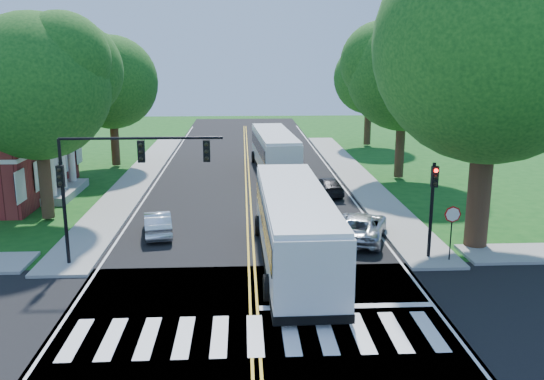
{
  "coord_description": "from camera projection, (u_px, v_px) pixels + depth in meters",
  "views": [
    {
      "loc": [
        -0.35,
        -18.31,
        9.3
      ],
      "look_at": [
        1.15,
        10.67,
        2.4
      ],
      "focal_mm": 38.0,
      "sensor_mm": 36.0,
      "label": 1
    }
  ],
  "objects": [
    {
      "name": "tree_east_far",
      "position": [
        369.0,
        78.0,
        57.86
      ],
      "size": [
        7.2,
        7.2,
        10.34
      ],
      "color": "#372016",
      "rests_on": "ground"
    },
    {
      "name": "ground",
      "position": [
        255.0,
        328.0,
        19.96
      ],
      "size": [
        140.0,
        140.0,
        0.0
      ],
      "primitive_type": "plane",
      "color": "#124914",
      "rests_on": "ground"
    },
    {
      "name": "crosswalk",
      "position": [
        255.0,
        335.0,
        19.47
      ],
      "size": [
        12.6,
        3.0,
        0.01
      ],
      "primitive_type": "cube",
      "color": "silver",
      "rests_on": "road"
    },
    {
      "name": "tree_west_far",
      "position": [
        111.0,
        82.0,
        46.93
      ],
      "size": [
        7.6,
        7.6,
        10.67
      ],
      "color": "#372016",
      "rests_on": "ground"
    },
    {
      "name": "cross_road",
      "position": [
        255.0,
        328.0,
        19.96
      ],
      "size": [
        60.0,
        12.0,
        0.01
      ],
      "primitive_type": "cube",
      "color": "black",
      "rests_on": "ground"
    },
    {
      "name": "sidewalk_ne",
      "position": [
        354.0,
        175.0,
        44.65
      ],
      "size": [
        2.6,
        40.0,
        0.15
      ],
      "primitive_type": "cube",
      "color": "gray",
      "rests_on": "ground"
    },
    {
      "name": "sidewalk_nw",
      "position": [
        139.0,
        178.0,
        43.81
      ],
      "size": [
        2.6,
        40.0,
        0.15
      ],
      "primitive_type": "cube",
      "color": "gray",
      "rests_on": "ground"
    },
    {
      "name": "center_line",
      "position": [
        248.0,
        186.0,
        41.33
      ],
      "size": [
        0.36,
        70.0,
        0.01
      ],
      "primitive_type": "cube",
      "color": "gold",
      "rests_on": "road"
    },
    {
      "name": "edge_line_w",
      "position": [
        152.0,
        187.0,
        40.99
      ],
      "size": [
        0.12,
        70.0,
        0.01
      ],
      "primitive_type": "cube",
      "color": "silver",
      "rests_on": "road"
    },
    {
      "name": "signal_nw",
      "position": [
        116.0,
        170.0,
        24.89
      ],
      "size": [
        7.15,
        0.46,
        5.66
      ],
      "color": "black",
      "rests_on": "ground"
    },
    {
      "name": "stop_bar",
      "position": [
        347.0,
        306.0,
        21.68
      ],
      "size": [
        6.6,
        0.4,
        0.01
      ],
      "primitive_type": "cube",
      "color": "silver",
      "rests_on": "road"
    },
    {
      "name": "tree_ne_big",
      "position": [
        492.0,
        46.0,
        26.06
      ],
      "size": [
        10.8,
        10.8,
        14.91
      ],
      "color": "#372016",
      "rests_on": "ground"
    },
    {
      "name": "suv",
      "position": [
        361.0,
        226.0,
        29.33
      ],
      "size": [
        3.78,
        5.51,
        1.4
      ],
      "primitive_type": "imported",
      "rotation": [
        0.0,
        0.0,
        2.82
      ],
      "color": "silver",
      "rests_on": "road"
    },
    {
      "name": "hatchback",
      "position": [
        158.0,
        223.0,
        30.08
      ],
      "size": [
        2.01,
        4.04,
        1.27
      ],
      "primitive_type": "imported",
      "rotation": [
        0.0,
        0.0,
        3.32
      ],
      "color": "silver",
      "rests_on": "road"
    },
    {
      "name": "tree_east_mid",
      "position": [
        404.0,
        74.0,
        42.04
      ],
      "size": [
        8.4,
        8.4,
        11.93
      ],
      "color": "#372016",
      "rests_on": "ground"
    },
    {
      "name": "dark_sedan",
      "position": [
        327.0,
        186.0,
        38.75
      ],
      "size": [
        1.99,
        4.14,
        1.16
      ],
      "primitive_type": "imported",
      "rotation": [
        0.0,
        0.0,
        3.23
      ],
      "color": "black",
      "rests_on": "road"
    },
    {
      "name": "bus_follow",
      "position": [
        274.0,
        151.0,
        46.11
      ],
      "size": [
        3.55,
        12.5,
        3.2
      ],
      "rotation": [
        0.0,
        0.0,
        3.2
      ],
      "color": "silver",
      "rests_on": "road"
    },
    {
      "name": "road",
      "position": [
        248.0,
        200.0,
        37.44
      ],
      "size": [
        14.0,
        96.0,
        0.01
      ],
      "primitive_type": "cube",
      "color": "black",
      "rests_on": "ground"
    },
    {
      "name": "tree_west_near",
      "position": [
        37.0,
        87.0,
        31.24
      ],
      "size": [
        8.0,
        8.0,
        11.4
      ],
      "color": "#372016",
      "rests_on": "ground"
    },
    {
      "name": "signal_ne",
      "position": [
        433.0,
        198.0,
        25.94
      ],
      "size": [
        0.3,
        0.46,
        4.4
      ],
      "color": "black",
      "rests_on": "ground"
    },
    {
      "name": "edge_line_e",
      "position": [
        342.0,
        185.0,
        41.67
      ],
      "size": [
        0.12,
        70.0,
        0.01
      ],
      "primitive_type": "cube",
      "color": "silver",
      "rests_on": "road"
    },
    {
      "name": "stop_sign",
      "position": [
        452.0,
        220.0,
        25.75
      ],
      "size": [
        0.76,
        0.08,
        2.53
      ],
      "color": "black",
      "rests_on": "ground"
    },
    {
      "name": "bus_lead",
      "position": [
        294.0,
        226.0,
        25.72
      ],
      "size": [
        3.35,
        13.12,
        3.38
      ],
      "rotation": [
        0.0,
        0.0,
        3.16
      ],
      "color": "silver",
      "rests_on": "road"
    }
  ]
}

